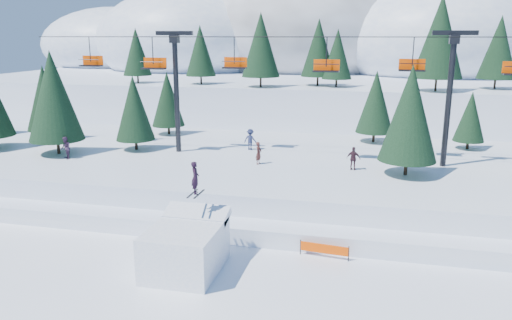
% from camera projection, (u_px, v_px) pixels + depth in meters
% --- Properties ---
extents(ground, '(160.00, 160.00, 0.00)m').
position_uv_depth(ground, '(214.00, 285.00, 25.49)').
color(ground, white).
rests_on(ground, ground).
extents(mid_shelf, '(70.00, 22.00, 2.50)m').
position_uv_depth(mid_shelf, '(279.00, 171.00, 42.18)').
color(mid_shelf, white).
rests_on(mid_shelf, ground).
extents(berm, '(70.00, 6.00, 1.10)m').
position_uv_depth(berm, '(251.00, 220.00, 32.91)').
color(berm, white).
rests_on(berm, ground).
extents(mountain_ridge, '(119.00, 60.40, 26.46)m').
position_uv_depth(mountain_ridge, '(308.00, 51.00, 93.52)').
color(mountain_ridge, white).
rests_on(mountain_ridge, ground).
extents(jump_kicker, '(3.68, 5.02, 5.72)m').
position_uv_depth(jump_kicker, '(186.00, 246.00, 26.91)').
color(jump_kicker, white).
rests_on(jump_kicker, ground).
extents(chairlift, '(46.00, 3.21, 10.28)m').
position_uv_depth(chairlift, '(297.00, 75.00, 39.96)').
color(chairlift, black).
rests_on(chairlift, mid_shelf).
extents(conifer_stand, '(63.83, 16.64, 8.78)m').
position_uv_depth(conifer_stand, '(281.00, 106.00, 40.77)').
color(conifer_stand, black).
rests_on(conifer_stand, mid_shelf).
extents(distant_skiers, '(24.33, 7.84, 1.87)m').
position_uv_depth(distant_skiers, '(217.00, 147.00, 41.39)').
color(distant_skiers, '#232A4B').
rests_on(distant_skiers, mid_shelf).
extents(banner_near, '(2.84, 0.38, 0.90)m').
position_uv_depth(banner_near, '(324.00, 249.00, 28.53)').
color(banner_near, black).
rests_on(banner_near, ground).
extents(banner_far, '(2.77, 0.77, 0.90)m').
position_uv_depth(banner_far, '(408.00, 248.00, 28.60)').
color(banner_far, black).
rests_on(banner_far, ground).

